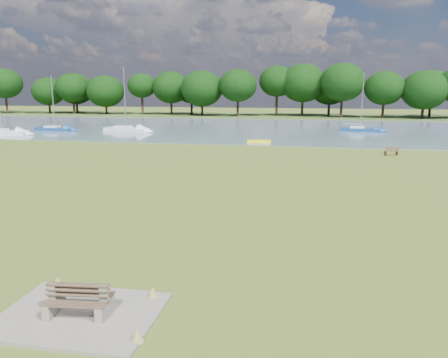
% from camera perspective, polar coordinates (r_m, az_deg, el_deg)
% --- Properties ---
extents(ground, '(220.00, 220.00, 0.00)m').
position_cam_1_polar(ground, '(25.32, -2.84, -2.05)').
color(ground, olive).
extents(river, '(220.00, 40.00, 0.10)m').
position_cam_1_polar(river, '(66.40, 5.83, 6.55)').
color(river, slate).
rests_on(river, ground).
extents(far_bank, '(220.00, 20.00, 0.40)m').
position_cam_1_polar(far_bank, '(96.23, 7.46, 8.14)').
color(far_bank, '#4C6626').
rests_on(far_bank, ground).
extents(concrete_pad, '(4.20, 3.20, 0.10)m').
position_cam_1_polar(concrete_pad, '(12.97, -18.30, -16.50)').
color(concrete_pad, gray).
rests_on(concrete_pad, ground).
extents(bench_pair, '(1.80, 1.18, 0.92)m').
position_cam_1_polar(bench_pair, '(12.78, -18.43, -14.82)').
color(bench_pair, gray).
rests_on(bench_pair, concrete_pad).
extents(riverbank_bench, '(1.36, 0.86, 0.81)m').
position_cam_1_polar(riverbank_bench, '(42.57, 21.06, 3.41)').
color(riverbank_bench, brown).
rests_on(riverbank_bench, ground).
extents(kayak, '(2.73, 0.94, 0.27)m').
position_cam_1_polar(kayak, '(49.24, 4.57, 4.94)').
color(kayak, '#FFF506').
rests_on(kayak, river).
extents(tree_line, '(131.77, 8.74, 10.58)m').
position_cam_1_polar(tree_line, '(92.45, 4.53, 11.95)').
color(tree_line, black).
rests_on(tree_line, far_bank).
extents(sailboat_0, '(6.66, 2.75, 9.61)m').
position_cam_1_polar(sailboat_0, '(63.64, -27.10, 5.59)').
color(sailboat_0, silver).
rests_on(sailboat_0, river).
extents(sailboat_1, '(5.62, 2.33, 8.07)m').
position_cam_1_polar(sailboat_1, '(64.09, 17.34, 6.33)').
color(sailboat_1, navy).
rests_on(sailboat_1, river).
extents(sailboat_3, '(6.02, 2.27, 7.69)m').
position_cam_1_polar(sailboat_3, '(67.03, -21.25, 6.26)').
color(sailboat_3, navy).
rests_on(sailboat_3, river).
extents(sailboat_4, '(6.84, 3.22, 8.83)m').
position_cam_1_polar(sailboat_4, '(62.80, -12.72, 6.50)').
color(sailboat_4, silver).
rests_on(sailboat_4, river).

